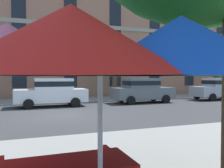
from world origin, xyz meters
name	(u,v)px	position (x,y,z in m)	size (l,w,h in m)	color
ground_plane	(61,115)	(0.00, 0.00, 0.00)	(120.00, 120.00, 0.00)	#38383A
sidewalk_far	(49,101)	(0.00, 6.80, 0.06)	(56.00, 3.60, 0.12)	gray
apartment_building	(41,20)	(0.00, 14.99, 8.00)	(41.60, 12.08, 16.00)	#A87056
sedan_white	(52,92)	(-0.05, 3.70, 0.95)	(4.40, 1.98, 1.78)	silver
sedan_gray	(142,90)	(6.32, 3.70, 0.95)	(4.40, 1.98, 1.78)	slate
sedan_silver	(218,88)	(13.34, 3.70, 0.95)	(4.40, 1.98, 1.78)	#A8AAB2
street_tree_middle	(112,60)	(5.08, 6.71, 3.30)	(2.49, 2.49, 4.55)	brown
street_tree_right	(218,66)	(16.48, 7.00, 2.99)	(2.42, 2.42, 4.20)	#4C3823
patio_umbrella	(100,52)	(-0.80, -9.00, 2.16)	(3.66, 3.40, 2.50)	silver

